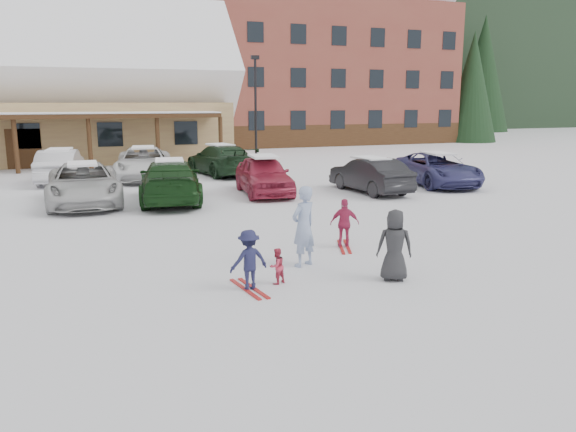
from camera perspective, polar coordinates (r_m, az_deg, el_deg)
name	(u,v)px	position (r m, az deg, el deg)	size (l,w,h in m)	color
ground	(291,269)	(12.60, 0.33, -5.42)	(160.00, 160.00, 0.00)	white
forested_hillside	(94,0)	(97.55, -19.08, 20.02)	(300.00, 70.00, 38.00)	black
alpine_hotel	(288,45)	(52.87, 0.00, 16.96)	(31.48, 14.01, 21.48)	brown
lamp_post	(256,101)	(36.67, -3.32, 11.54)	(0.50, 0.25, 6.52)	black
conifer_1	(473,72)	(55.27, 18.26, 13.69)	(4.84, 4.84, 11.22)	black
conifer_3	(186,86)	(56.22, -10.37, 12.86)	(3.96, 3.96, 9.18)	black
conifer_4	(422,76)	(68.95, 13.48, 13.66)	(5.06, 5.06, 11.73)	black
adult_skier	(304,226)	(12.63, 1.59, -1.06)	(0.67, 0.44, 1.84)	#8D9FC4
toddler_red	(277,266)	(11.51, -1.14, -5.11)	(0.37, 0.28, 0.75)	#C6344D
child_navy	(249,260)	(11.13, -4.00, -4.48)	(0.79, 0.45, 1.22)	#1B1C3F
skis_child_navy	(249,289)	(11.31, -3.96, -7.37)	(0.20, 1.40, 0.03)	#A81918
child_magenta	(345,223)	(14.37, 5.78, -0.74)	(0.74, 0.31, 1.26)	#B62A54
skis_child_magenta	(344,247)	(14.51, 5.73, -3.11)	(0.20, 1.40, 0.03)	#A81918
bystander_dark	(395,245)	(11.85, 10.78, -2.94)	(0.74, 0.48, 1.51)	#27272A
parked_car_2	(84,184)	(21.60, -20.04, 3.08)	(2.49, 5.39, 1.50)	#BDBDBD
parked_car_3	(170,181)	(21.26, -11.88, 3.49)	(2.19, 5.38, 1.56)	#153715
parked_car_4	(264,175)	(22.61, -2.49, 4.17)	(1.81, 4.51, 1.54)	#AB2944
parked_car_5	(370,175)	(23.30, 8.35, 4.13)	(1.50, 4.30, 1.42)	black
parked_car_6	(437,169)	(25.93, 14.91, 4.63)	(2.38, 5.16, 1.43)	navy
parked_car_9	(61,166)	(27.91, -22.11, 4.74)	(1.62, 4.65, 1.53)	silver
parked_car_10	(144,163)	(27.85, -14.44, 5.22)	(2.56, 5.55, 1.54)	white
parked_car_11	(221,160)	(28.87, -6.86, 5.70)	(2.15, 5.28, 1.53)	#1A351E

